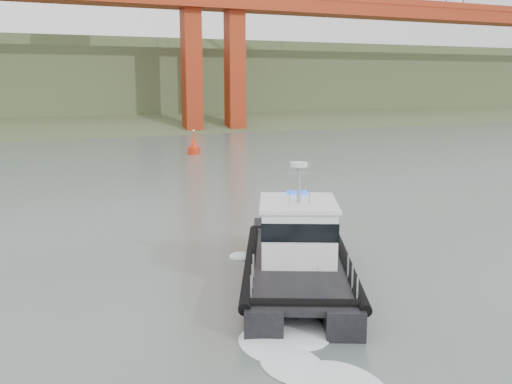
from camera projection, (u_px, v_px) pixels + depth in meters
ground at (316, 284)px, 25.55m from camera, size 400.00×400.00×0.00m
headlands at (57, 89)px, 136.90m from camera, size 500.00×105.36×27.12m
patrol_boat at (298, 253)px, 25.38m from camera, size 8.84×12.36×5.66m
nav_buoy at (194, 147)px, 70.26m from camera, size 1.55×1.55×3.24m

